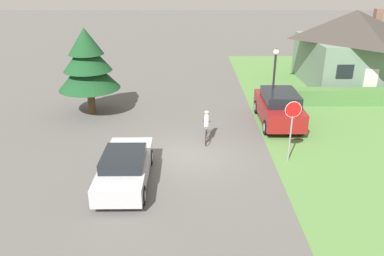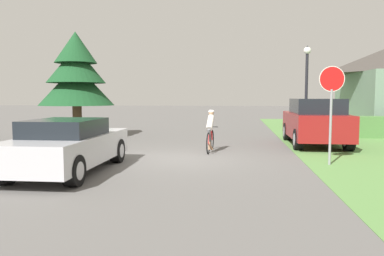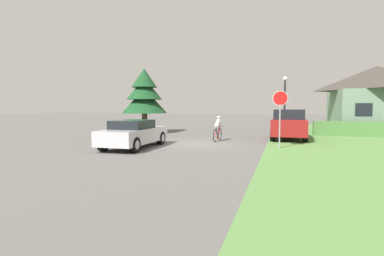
{
  "view_description": "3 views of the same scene",
  "coord_description": "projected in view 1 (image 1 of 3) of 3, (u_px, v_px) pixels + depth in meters",
  "views": [
    {
      "loc": [
        0.16,
        -15.37,
        7.85
      ],
      "look_at": [
        0.14,
        -0.04,
        1.42
      ],
      "focal_mm": 35.0,
      "sensor_mm": 36.0,
      "label": 1
    },
    {
      "loc": [
        1.82,
        -11.45,
        1.94
      ],
      "look_at": [
        0.47,
        -0.31,
        1.01
      ],
      "focal_mm": 35.0,
      "sensor_mm": 36.0,
      "label": 2
    },
    {
      "loc": [
        4.61,
        -15.68,
        2.04
      ],
      "look_at": [
        -0.44,
        0.86,
        0.81
      ],
      "focal_mm": 28.0,
      "sensor_mm": 36.0,
      "label": 3
    }
  ],
  "objects": [
    {
      "name": "street_lamp",
      "position": [
        275.0,
        75.0,
        20.5
      ],
      "size": [
        0.3,
        0.3,
        4.07
      ],
      "color": "black",
      "rests_on": "ground"
    },
    {
      "name": "cyclist",
      "position": [
        207.0,
        127.0,
        18.54
      ],
      "size": [
        0.44,
        1.78,
        1.5
      ],
      "rotation": [
        0.0,
        0.0,
        1.51
      ],
      "color": "black",
      "rests_on": "ground"
    },
    {
      "name": "sedan_left_lane",
      "position": [
        126.0,
        167.0,
        14.79
      ],
      "size": [
        1.92,
        4.51,
        1.38
      ],
      "rotation": [
        0.0,
        0.0,
        1.58
      ],
      "color": "#BCBCC1",
      "rests_on": "ground"
    },
    {
      "name": "parked_suv_right",
      "position": [
        279.0,
        107.0,
        20.56
      ],
      "size": [
        2.1,
        4.67,
        1.87
      ],
      "rotation": [
        0.0,
        0.0,
        1.57
      ],
      "color": "maroon",
      "rests_on": "ground"
    },
    {
      "name": "conifer_tall_near",
      "position": [
        88.0,
        63.0,
        21.25
      ],
      "size": [
        3.52,
        3.52,
        5.02
      ],
      "color": "#4C3823",
      "rests_on": "ground"
    },
    {
      "name": "ground_plane",
      "position": [
        189.0,
        156.0,
        17.21
      ],
      "size": [
        140.0,
        140.0,
        0.0
      ],
      "primitive_type": "plane",
      "color": "#5B5956"
    },
    {
      "name": "hedge_row",
      "position": [
        365.0,
        97.0,
        23.69
      ],
      "size": [
        8.85,
        0.9,
        1.02
      ],
      "primitive_type": "cube",
      "color": "#4C7A3D",
      "rests_on": "ground"
    },
    {
      "name": "stop_sign",
      "position": [
        293.0,
        120.0,
        15.99
      ],
      "size": [
        0.72,
        0.09,
        2.81
      ],
      "rotation": [
        0.0,
        0.0,
        3.23
      ],
      "color": "gray",
      "rests_on": "ground"
    },
    {
      "name": "cottage_house",
      "position": [
        352.0,
        47.0,
        27.33
      ],
      "size": [
        7.0,
        8.05,
        5.35
      ],
      "rotation": [
        0.0,
        0.0,
        0.02
      ],
      "color": "slate",
      "rests_on": "ground"
    }
  ]
}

